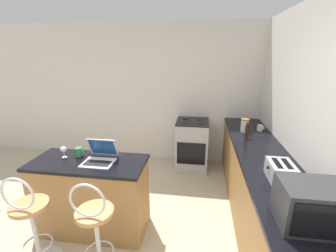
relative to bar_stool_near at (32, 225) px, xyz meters
name	(u,v)px	position (x,y,z in m)	size (l,w,h in m)	color
wall_back	(156,95)	(0.68, 2.67, 0.80)	(12.00, 0.06, 2.60)	silver
breakfast_bar	(92,196)	(0.32, 0.57, -0.04)	(1.28, 0.57, 0.90)	#9E703D
counter_right	(260,188)	(2.31, 1.02, -0.04)	(0.64, 3.26, 0.90)	#9E703D
bar_stool_near	(32,225)	(0.00, 0.00, 0.00)	(0.40, 0.40, 1.04)	silver
bar_stool_far	(96,232)	(0.64, 0.00, 0.00)	(0.40, 0.40, 1.04)	silver
laptop	(100,156)	(0.46, 0.60, 0.47)	(0.33, 0.32, 0.24)	silver
microwave	(317,206)	(2.35, -0.12, 0.56)	(0.50, 0.34, 0.31)	#2D2D30
toaster	(281,171)	(2.30, 0.47, 0.49)	(0.23, 0.31, 0.17)	#9EA3A8
stove_range	(192,145)	(1.41, 2.31, -0.04)	(0.57, 0.61, 0.91)	#9EA3A8
mug_white	(260,128)	(2.47, 1.94, 0.45)	(0.11, 0.09, 0.09)	white
mug_green	(79,152)	(0.16, 0.68, 0.46)	(0.10, 0.08, 0.10)	#338447
wine_glass_short	(64,150)	(0.01, 0.62, 0.50)	(0.07, 0.07, 0.13)	silver
pepper_mill	(247,131)	(2.20, 1.57, 0.52)	(0.06, 0.06, 0.24)	#331E14
storage_jar	(245,125)	(2.21, 1.84, 0.51)	(0.12, 0.12, 0.21)	silver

